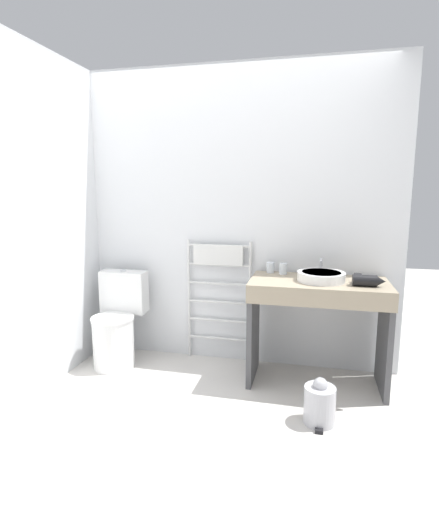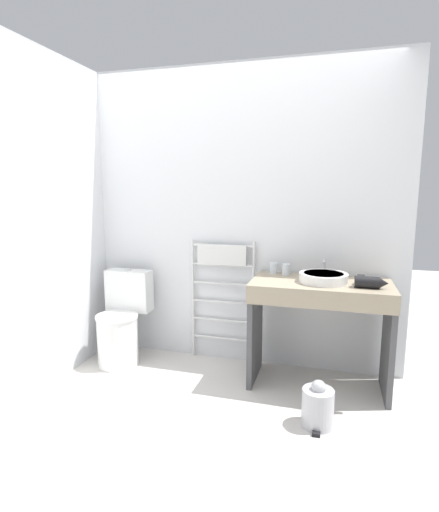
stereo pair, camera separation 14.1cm
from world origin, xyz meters
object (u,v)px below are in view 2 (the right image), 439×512
at_px(trash_bin, 318,406).
at_px(towel_radiator, 222,276).
at_px(cup_near_wall, 273,268).
at_px(hair_dryer, 369,282).
at_px(cup_near_edge, 286,269).
at_px(sink_basin, 323,277).
at_px(toilet, 121,324).

bearing_deg(trash_bin, towel_radiator, 136.99).
distance_m(cup_near_wall, hair_dryer, 0.77).
bearing_deg(cup_near_edge, trash_bin, -67.16).
distance_m(sink_basin, cup_near_wall, 0.46).
bearing_deg(hair_dryer, cup_near_wall, 157.22).
height_order(sink_basin, cup_near_wall, cup_near_wall).
xyz_separation_m(hair_dryer, trash_bin, (-0.30, -0.46, -0.73)).
bearing_deg(hair_dryer, trash_bin, -123.39).
xyz_separation_m(towel_radiator, trash_bin, (0.86, -0.80, -0.63)).
xyz_separation_m(toilet, cup_near_wall, (1.29, 0.22, 0.53)).
relative_size(toilet, towel_radiator, 0.75).
xyz_separation_m(sink_basin, cup_near_wall, (-0.40, 0.22, 0.01)).
bearing_deg(towel_radiator, toilet, -162.47).
xyz_separation_m(toilet, cup_near_edge, (1.40, 0.19, 0.53)).
xyz_separation_m(sink_basin, cup_near_edge, (-0.30, 0.19, 0.01)).
height_order(sink_basin, cup_near_edge, cup_near_edge).
height_order(towel_radiator, sink_basin, towel_radiator).
bearing_deg(toilet, trash_bin, -17.54).
relative_size(sink_basin, cup_near_wall, 4.11).
bearing_deg(cup_near_edge, hair_dryer, -23.89).
height_order(sink_basin, hair_dryer, hair_dryer).
relative_size(hair_dryer, trash_bin, 0.72).
xyz_separation_m(towel_radiator, sink_basin, (0.85, -0.26, 0.10)).
relative_size(towel_radiator, trash_bin, 3.44).
xyz_separation_m(towel_radiator, cup_near_edge, (0.56, -0.08, 0.10)).
distance_m(towel_radiator, cup_near_edge, 0.57).
bearing_deg(toilet, sink_basin, 0.05).
distance_m(toilet, sink_basin, 1.77).
relative_size(sink_basin, cup_near_edge, 3.95).
bearing_deg(sink_basin, hair_dryer, -14.87).
bearing_deg(sink_basin, trash_bin, -88.93).
distance_m(toilet, trash_bin, 1.80).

